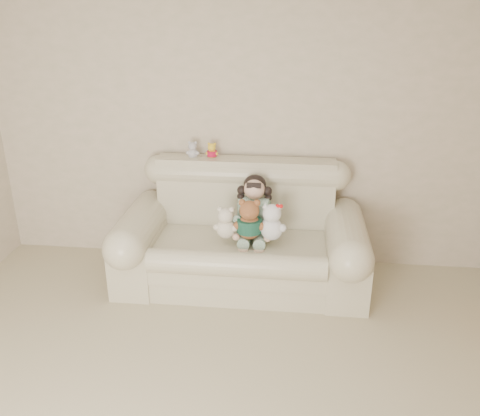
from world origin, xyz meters
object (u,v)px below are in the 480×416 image
seated_child (254,206)px  white_cat (272,218)px  brown_teddy (249,216)px  sofa (241,229)px  cream_teddy (226,220)px

seated_child → white_cat: size_ratio=1.48×
brown_teddy → sofa: bearing=118.5°
brown_teddy → seated_child: bearing=81.6°
white_cat → seated_child: bearing=139.1°
white_cat → brown_teddy: bearing=-167.5°
cream_teddy → brown_teddy: bearing=-6.5°
sofa → seated_child: size_ratio=3.80×
sofa → cream_teddy: (-0.11, -0.14, 0.14)m
seated_child → brown_teddy: bearing=-86.6°
seated_child → sofa: bearing=-132.4°
brown_teddy → white_cat: bearing=-1.9°
sofa → brown_teddy: size_ratio=5.23×
seated_child → brown_teddy: 0.21m
sofa → brown_teddy: 0.24m
seated_child → cream_teddy: bearing=-125.0°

